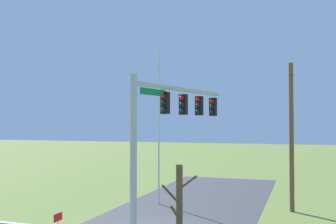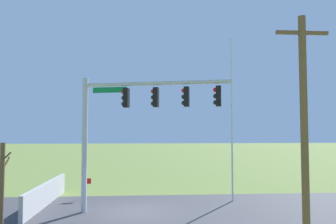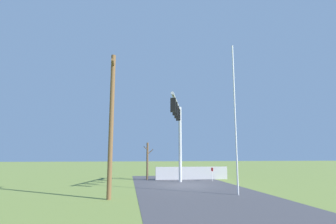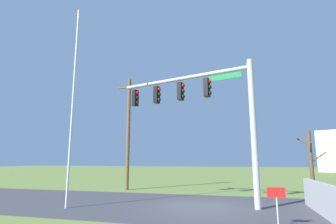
{
  "view_description": "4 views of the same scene",
  "coord_description": "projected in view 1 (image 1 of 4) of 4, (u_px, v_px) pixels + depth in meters",
  "views": [
    {
      "loc": [
        16.44,
        6.09,
        4.8
      ],
      "look_at": [
        -0.74,
        0.21,
        5.36
      ],
      "focal_mm": 41.76,
      "sensor_mm": 36.0,
      "label": 1
    },
    {
      "loc": [
        -0.58,
        16.47,
        4.14
      ],
      "look_at": [
        -1.65,
        1.06,
        4.98
      ],
      "focal_mm": 34.38,
      "sensor_mm": 36.0,
      "label": 2
    },
    {
      "loc": [
        -21.47,
        4.6,
        2.39
      ],
      "look_at": [
        -1.37,
        1.59,
        5.65
      ],
      "focal_mm": 28.6,
      "sensor_mm": 36.0,
      "label": 3
    },
    {
      "loc": [
        1.97,
        -12.65,
        2.07
      ],
      "look_at": [
        -1.87,
        1.21,
        4.69
      ],
      "focal_mm": 28.47,
      "sensor_mm": 36.0,
      "label": 4
    }
  ],
  "objects": [
    {
      "name": "road_surface",
      "position": [
        184.0,
        212.0,
        21.15
      ],
      "size": [
        28.0,
        8.0,
        0.01
      ],
      "primitive_type": "cube",
      "color": "#3D3D42",
      "rests_on": "ground_plane"
    },
    {
      "name": "open_sign",
      "position": [
        58.0,
        221.0,
        15.64
      ],
      "size": [
        0.56,
        0.04,
        1.22
      ],
      "color": "silver",
      "rests_on": "ground_plane"
    },
    {
      "name": "flagpole",
      "position": [
        159.0,
        125.0,
        23.49
      ],
      "size": [
        0.1,
        0.1,
        9.5
      ],
      "primitive_type": "cylinder",
      "color": "silver",
      "rests_on": "ground_plane"
    },
    {
      "name": "bare_tree",
      "position": [
        179.0,
        223.0,
        11.52
      ],
      "size": [
        1.27,
        1.02,
        3.6
      ],
      "color": "brown",
      "rests_on": "ground_plane"
    },
    {
      "name": "signal_mast",
      "position": [
        168.0,
        121.0,
        17.18
      ],
      "size": [
        7.23,
        2.12,
        6.76
      ],
      "color": "#B2B5BA",
      "rests_on": "ground_plane"
    },
    {
      "name": "utility_pole",
      "position": [
        291.0,
        134.0,
        21.5
      ],
      "size": [
        1.9,
        0.26,
        8.19
      ],
      "color": "brown",
      "rests_on": "ground_plane"
    }
  ]
}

